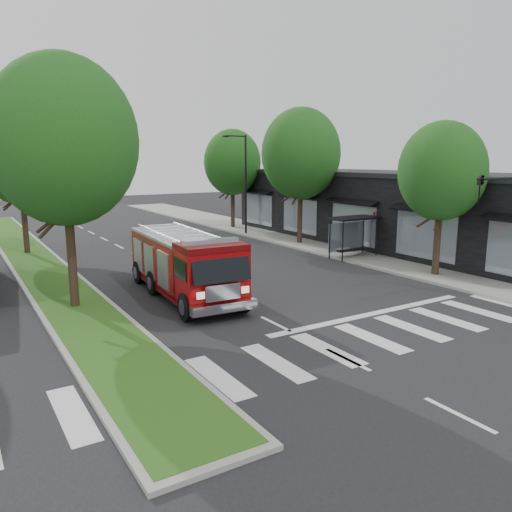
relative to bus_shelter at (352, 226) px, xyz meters
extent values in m
plane|color=black|center=(-11.20, -8.15, -2.04)|extent=(140.00, 140.00, 0.00)
cube|color=gray|center=(1.30, 1.85, -1.96)|extent=(5.00, 80.00, 0.15)
cube|color=gray|center=(-17.20, 9.85, -1.97)|extent=(3.00, 50.00, 0.14)
cube|color=#244F16|center=(-17.20, 9.85, -1.89)|extent=(2.60, 49.50, 0.02)
cube|color=black|center=(5.80, 1.85, 0.46)|extent=(8.00, 30.00, 5.00)
cylinder|color=black|center=(-1.40, -0.75, -0.79)|extent=(0.08, 0.08, 2.50)
cylinder|color=black|center=(1.40, -0.75, -0.79)|extent=(0.08, 0.08, 2.50)
cylinder|color=black|center=(-1.40, 0.45, -0.79)|extent=(0.08, 0.08, 2.50)
cylinder|color=black|center=(1.40, 0.45, -0.79)|extent=(0.08, 0.08, 2.50)
cube|color=black|center=(0.00, -0.15, 0.51)|extent=(3.20, 1.60, 0.12)
cube|color=#8C99A5|center=(0.00, 0.55, -0.74)|extent=(2.80, 0.04, 1.80)
cube|color=black|center=(0.00, -0.15, -1.49)|extent=(2.40, 0.40, 0.08)
cylinder|color=black|center=(0.30, -6.15, -0.17)|extent=(0.36, 0.36, 3.74)
ellipsoid|color=#19360E|center=(0.30, -6.15, 3.49)|extent=(4.40, 4.40, 5.06)
cylinder|color=black|center=(0.30, 5.85, 0.16)|extent=(0.36, 0.36, 4.40)
ellipsoid|color=#19360E|center=(0.30, 5.85, 4.46)|extent=(5.60, 5.60, 6.44)
cylinder|color=black|center=(0.30, 15.85, -0.06)|extent=(0.36, 0.36, 3.96)
ellipsoid|color=#19360E|center=(0.30, 15.85, 3.81)|extent=(5.00, 5.00, 5.75)
cylinder|color=black|center=(-17.20, -2.15, 0.27)|extent=(0.36, 0.36, 4.62)
ellipsoid|color=#19360E|center=(-17.20, -2.15, 4.79)|extent=(5.80, 5.80, 6.67)
cylinder|color=black|center=(-17.20, 11.85, 0.16)|extent=(0.36, 0.36, 4.40)
ellipsoid|color=#19360E|center=(-17.20, 11.85, 4.46)|extent=(5.60, 5.60, 6.44)
cylinder|color=black|center=(-2.70, -11.65, 3.36)|extent=(4.00, 0.10, 0.10)
imported|color=black|center=(-4.50, -11.65, 2.96)|extent=(0.18, 0.22, 1.10)
cylinder|color=black|center=(-0.70, 11.85, 1.96)|extent=(0.16, 0.16, 8.00)
cylinder|color=black|center=(-1.60, 11.85, 5.86)|extent=(1.80, 0.10, 0.10)
cube|color=black|center=(-2.50, 11.85, 5.81)|extent=(0.45, 0.20, 0.12)
cube|color=#540405|center=(-12.51, -2.65, -1.53)|extent=(3.08, 8.74, 0.26)
cube|color=maroon|center=(-12.45, -1.83, -0.45)|extent=(2.96, 6.70, 2.05)
cube|color=maroon|center=(-12.70, -5.82, -0.45)|extent=(2.67, 2.00, 2.15)
cube|color=#B2B2B7|center=(-12.45, -1.83, 0.62)|extent=(2.96, 6.70, 0.12)
cylinder|color=#B2B2B7|center=(-13.37, -1.78, 0.83)|extent=(0.48, 6.14, 0.10)
cylinder|color=#B2B2B7|center=(-11.54, -1.89, 0.83)|extent=(0.48, 6.14, 0.10)
cube|color=silver|center=(-12.77, -6.99, -1.42)|extent=(2.68, 0.52, 0.36)
cube|color=#8C99A5|center=(-12.70, -5.82, 0.93)|extent=(2.27, 0.50, 0.18)
cylinder|color=black|center=(-13.89, -6.05, -1.48)|extent=(0.43, 1.15, 1.13)
cylinder|color=black|center=(-11.54, -6.20, -1.48)|extent=(0.43, 1.15, 1.13)
cylinder|color=black|center=(-13.63, -1.76, -1.48)|extent=(0.43, 1.15, 1.13)
cylinder|color=black|center=(-11.28, -1.91, -1.48)|extent=(0.43, 1.15, 1.13)
cylinder|color=black|center=(-13.48, 0.69, -1.48)|extent=(0.43, 1.15, 1.13)
cylinder|color=black|center=(-11.13, 0.55, -1.48)|extent=(0.43, 1.15, 1.13)
camera|label=1|loc=(-21.27, -23.05, 4.08)|focal=35.00mm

